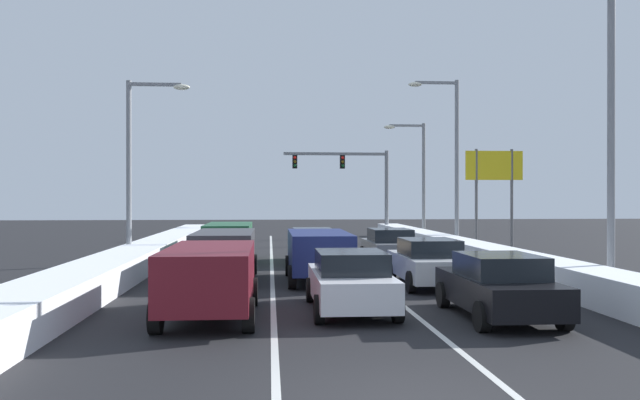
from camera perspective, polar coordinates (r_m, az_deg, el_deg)
The scene contains 20 objects.
ground_plane at distance 24.07m, azimuth -0.12°, elevation -6.54°, with size 120.00×120.00×0.00m, color black.
lane_stripe_between_right_lane_and_center_lane at distance 27.95m, azimuth 2.79°, elevation -5.59°, with size 0.14×41.34×0.01m, color silver.
lane_stripe_between_center_lane_and_left_lane at distance 27.73m, azimuth -4.23°, elevation -5.64°, with size 0.14×41.34×0.01m, color silver.
snow_bank_right_shoulder at distance 29.05m, azimuth 13.25°, elevation -4.50°, with size 1.48×41.34×0.89m, color white.
snow_bank_left_shoulder at distance 28.18m, azimuth -15.11°, elevation -4.68°, with size 1.82×41.34×0.86m, color white.
sedan_black_right_lane_nearest at distance 15.97m, azimuth 15.28°, elevation -7.23°, with size 2.00×4.50×1.51m.
sedan_silver_right_lane_second at distance 21.29m, azimuth 9.42°, elevation -5.36°, with size 2.00×4.50×1.51m.
sedan_gray_right_lane_third at distance 27.94m, azimuth 6.08°, elevation -4.03°, with size 2.00×4.50×1.51m.
sedan_white_center_lane_nearest at distance 16.32m, azimuth 2.66°, elevation -7.06°, with size 2.00×4.50×1.51m.
suv_navy_center_lane_second at distance 22.00m, azimuth -0.10°, elevation -4.52°, with size 2.16×4.90×1.67m.
sedan_tan_center_lane_third at distance 28.29m, azimuth -0.68°, elevation -3.97°, with size 2.00×4.50×1.51m.
suv_maroon_left_lane_nearest at distance 15.57m, azimuth -9.58°, elevation -6.48°, with size 2.16×4.90×1.67m.
suv_charcoal_left_lane_second at distance 22.59m, azimuth -8.35°, elevation -4.40°, with size 2.16×4.90×1.67m.
suv_green_left_lane_third at distance 29.25m, azimuth -7.97°, elevation -3.34°, with size 2.16×4.90×1.67m.
traffic_light_gantry at distance 46.79m, azimuth 3.02°, elevation 2.26°, with size 7.54×0.47×6.20m.
street_lamp_right_near at distance 20.68m, azimuth 23.22°, elevation 7.01°, with size 2.66×0.36×8.92m.
street_lamp_right_mid at distance 34.61m, azimuth 11.31°, elevation 4.28°, with size 2.66×0.36×8.92m.
street_lamp_right_far at distance 41.84m, azimuth 8.52°, elevation 2.57°, with size 2.66×0.36×7.53m.
street_lamp_left_mid at distance 28.71m, azimuth -15.59°, elevation 3.90°, with size 2.66×0.36×7.77m.
roadside_sign_right at distance 37.23m, azimuth 14.94°, elevation 2.04°, with size 3.20×0.16×5.50m.
Camera 1 is at (-1.79, -8.80, 2.83)m, focal length 36.70 mm.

